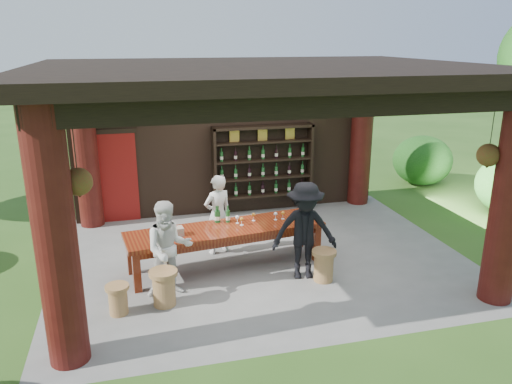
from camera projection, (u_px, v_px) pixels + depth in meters
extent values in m
plane|color=#2D5119|center=(261.00, 257.00, 9.33)|extent=(90.00, 90.00, 0.00)
cube|color=slate|center=(261.00, 259.00, 9.34)|extent=(7.40, 5.90, 0.10)
cube|color=black|center=(231.00, 142.00, 11.38)|extent=(7.00, 0.18, 3.30)
cube|color=maroon|center=(115.00, 178.00, 10.87)|extent=(0.95, 0.06, 2.00)
cylinder|color=#380C0A|center=(56.00, 239.00, 5.88)|extent=(0.50, 0.50, 3.30)
cylinder|color=#380C0A|center=(509.00, 199.00, 7.36)|extent=(0.50, 0.50, 3.30)
cylinder|color=#380C0A|center=(85.00, 151.00, 10.46)|extent=(0.50, 0.50, 3.30)
cylinder|color=#380C0A|center=(361.00, 137.00, 11.94)|extent=(0.50, 0.50, 3.30)
cube|color=black|center=(312.00, 103.00, 6.17)|extent=(6.70, 0.35, 0.35)
cube|color=black|center=(64.00, 90.00, 7.65)|extent=(0.30, 5.20, 0.30)
cube|color=black|center=(428.00, 82.00, 9.13)|extent=(0.30, 5.20, 0.30)
cube|color=black|center=(262.00, 70.00, 8.32)|extent=(7.50, 6.00, 0.20)
cylinder|color=black|center=(75.00, 153.00, 5.84)|extent=(0.01, 0.01, 0.75)
cone|color=black|center=(79.00, 190.00, 5.98)|extent=(0.32, 0.32, 0.18)
sphere|color=#1E5919|center=(78.00, 182.00, 5.94)|extent=(0.34, 0.34, 0.34)
cylinder|color=black|center=(492.00, 132.00, 7.18)|extent=(0.01, 0.01, 0.75)
cone|color=black|center=(487.00, 162.00, 7.32)|extent=(0.32, 0.32, 0.18)
sphere|color=#1E5919|center=(489.00, 155.00, 7.28)|extent=(0.34, 0.34, 0.34)
cube|color=#5E1A0D|center=(226.00, 229.00, 8.72)|extent=(3.56, 1.33, 0.08)
cube|color=#5E1A0D|center=(226.00, 235.00, 8.75)|extent=(3.35, 1.16, 0.12)
cube|color=#5E1A0D|center=(137.00, 273.00, 7.96)|extent=(0.13, 0.13, 0.67)
cube|color=#5E1A0D|center=(316.00, 243.00, 9.10)|extent=(0.13, 0.13, 0.67)
cube|color=#5E1A0D|center=(131.00, 256.00, 8.57)|extent=(0.13, 0.13, 0.67)
cube|color=#5E1A0D|center=(300.00, 230.00, 9.71)|extent=(0.13, 0.13, 0.67)
cylinder|color=olive|center=(164.00, 290.00, 7.59)|extent=(0.34, 0.34, 0.50)
cylinder|color=olive|center=(163.00, 273.00, 7.50)|extent=(0.43, 0.43, 0.07)
cylinder|color=olive|center=(324.00, 267.00, 8.36)|extent=(0.33, 0.33, 0.48)
cylinder|color=olive|center=(324.00, 252.00, 8.28)|extent=(0.41, 0.41, 0.07)
cylinder|color=olive|center=(118.00, 301.00, 7.35)|extent=(0.28, 0.28, 0.41)
cylinder|color=olive|center=(117.00, 287.00, 7.28)|extent=(0.35, 0.35, 0.06)
imported|color=silver|center=(218.00, 214.00, 9.31)|extent=(0.65, 0.53, 1.52)
imported|color=silver|center=(169.00, 249.00, 7.76)|extent=(0.79, 0.64, 1.55)
imported|color=black|center=(305.00, 231.00, 8.31)|extent=(1.17, 0.79, 1.68)
cube|color=#BF6672|center=(175.00, 232.00, 8.33)|extent=(0.28, 0.21, 0.14)
ellipsoid|color=#194C14|center=(511.00, 189.00, 11.49)|extent=(1.60, 1.60, 1.36)
ellipsoid|color=#194C14|center=(422.00, 164.00, 13.79)|extent=(1.60, 1.60, 1.36)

